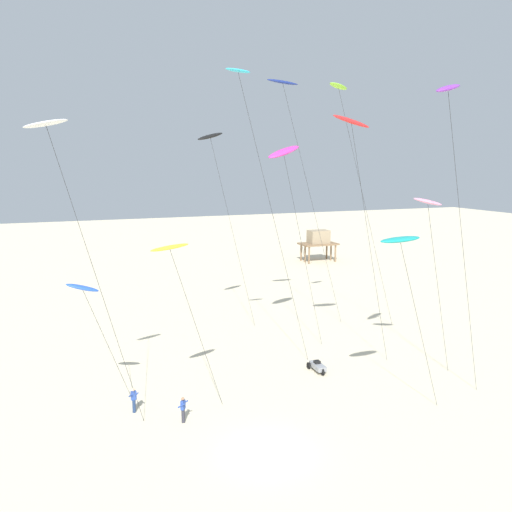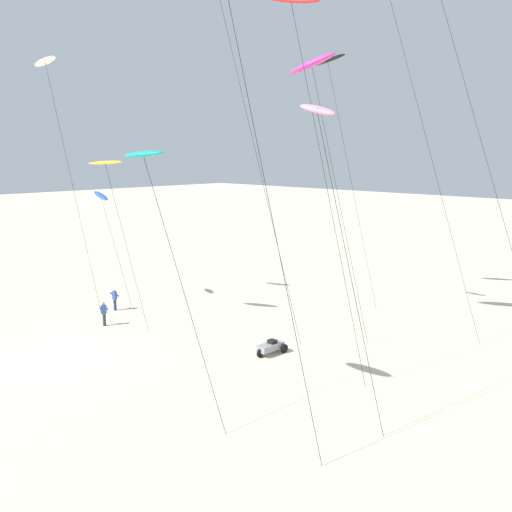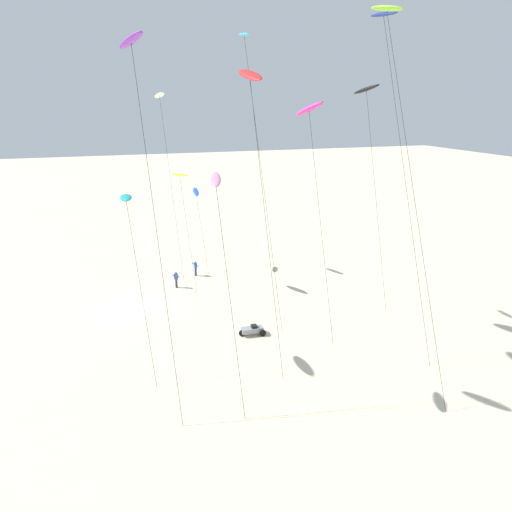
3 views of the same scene
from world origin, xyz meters
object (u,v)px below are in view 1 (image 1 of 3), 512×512
object	(u,v)px
kite_teal	(401,241)
kite_flyer_middle	(183,409)
kite_pink	(428,204)
kite_purple	(449,92)
kite_flyer_nearest	(134,399)
kite_magenta	(284,153)
kite_navy	(284,85)
kite_blue	(83,289)
kite_cyan	(241,82)
beach_buggy	(318,366)
kite_lime	(339,91)
kite_white	(48,129)
kite_black	(211,138)
stilt_house	(318,239)
kite_yellow	(170,249)
kite_red	(352,123)

from	to	relation	value
kite_teal	kite_flyer_middle	distance (m)	16.81
kite_pink	kite_flyer_middle	distance (m)	21.70
kite_purple	kite_flyer_nearest	xyz separation A→B (m)	(-18.47, 6.18, -19.26)
kite_magenta	kite_navy	bearing A→B (deg)	66.89
kite_blue	kite_cyan	xyz separation A→B (m)	(11.21, 2.14, 13.18)
kite_magenta	kite_flyer_nearest	size ratio (longest dim) A/B	10.58
kite_flyer_nearest	beach_buggy	world-z (taller)	kite_flyer_nearest
kite_pink	kite_flyer_middle	bearing A→B (deg)	-179.91
kite_flyer_middle	kite_lime	bearing A→B (deg)	32.79
kite_white	kite_flyer_middle	size ratio (longest dim) A/B	11.03
kite_lime	kite_black	bearing A→B (deg)	153.72
kite_purple	kite_flyer_nearest	world-z (taller)	kite_purple
kite_white	stilt_house	xyz separation A→B (m)	(40.14, 44.90, -14.03)
kite_lime	kite_purple	bearing A→B (deg)	-93.68
kite_black	kite_blue	size ratio (longest dim) A/B	2.15
kite_blue	beach_buggy	size ratio (longest dim) A/B	4.26
kite_black	kite_yellow	xyz separation A→B (m)	(-6.94, -14.85, -7.32)
kite_magenta	kite_yellow	world-z (taller)	kite_magenta
kite_cyan	kite_pink	bearing A→B (deg)	-24.27
stilt_house	beach_buggy	xyz separation A→B (m)	(-21.81, -41.08, -3.26)
kite_pink	kite_navy	size ratio (longest dim) A/B	0.59
kite_cyan	kite_navy	xyz separation A→B (m)	(6.68, 7.73, 1.19)
kite_flyer_nearest	stilt_house	world-z (taller)	stilt_house
kite_cyan	kite_flyer_nearest	xyz separation A→B (m)	(-8.53, -3.01, -20.60)
stilt_house	kite_black	bearing A→B (deg)	-132.30
kite_magenta	kite_lime	distance (m)	8.31
kite_black	kite_red	world-z (taller)	kite_red
kite_pink	kite_cyan	distance (m)	15.60
kite_flyer_nearest	kite_purple	bearing A→B (deg)	-18.51
beach_buggy	kite_navy	bearing A→B (deg)	84.20
kite_magenta	kite_white	distance (m)	19.33
kite_black	kite_teal	distance (m)	22.14
kite_cyan	kite_black	bearing A→B (deg)	85.76
kite_white	kite_cyan	world-z (taller)	kite_cyan
kite_magenta	kite_navy	size ratio (longest dim) A/B	0.76
kite_blue	kite_flyer_middle	distance (m)	9.73
kite_cyan	stilt_house	bearing A→B (deg)	55.27
kite_white	kite_blue	bearing A→B (deg)	65.46
beach_buggy	kite_flyer_nearest	bearing A→B (deg)	-173.22
kite_black	kite_flyer_nearest	size ratio (longest dim) A/B	11.32
kite_pink	kite_red	distance (m)	7.87
kite_white	kite_lime	xyz separation A→B (m)	(23.44, 10.45, 4.40)
kite_pink	kite_navy	bearing A→B (deg)	112.15
kite_yellow	kite_navy	bearing A→B (deg)	43.67
beach_buggy	stilt_house	bearing A→B (deg)	62.04
kite_red	kite_cyan	world-z (taller)	kite_cyan
kite_pink	kite_cyan	size ratio (longest dim) A/B	0.61
kite_flyer_nearest	beach_buggy	xyz separation A→B (m)	(14.30, 1.70, -0.46)
kite_magenta	kite_navy	distance (m)	7.58
kite_cyan	stilt_house	size ratio (longest dim) A/B	3.70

